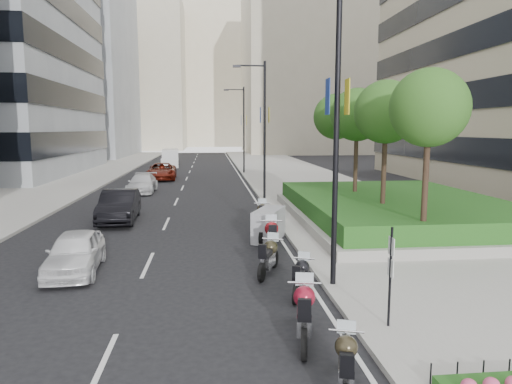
{
  "coord_description": "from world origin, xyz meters",
  "views": [
    {
      "loc": [
        0.7,
        -11.74,
        4.71
      ],
      "look_at": [
        2.68,
        7.66,
        2.0
      ],
      "focal_mm": 32.0,
      "sensor_mm": 36.0,
      "label": 1
    }
  ],
  "objects": [
    {
      "name": "motorcycle_6",
      "position": [
        3.15,
        9.33,
        0.62
      ],
      "size": [
        0.78,
        2.33,
        1.16
      ],
      "rotation": [
        0.0,
        0.0,
        1.46
      ],
      "color": "black",
      "rests_on": "ground"
    },
    {
      "name": "lamp_post_2",
      "position": [
        4.14,
        36.0,
        5.07
      ],
      "size": [
        2.34,
        0.45,
        9.0
      ],
      "color": "black",
      "rests_on": "ground"
    },
    {
      "name": "building_cream_left",
      "position": [
        -18.0,
        100.0,
        17.0
      ],
      "size": [
        26.0,
        24.0,
        34.0
      ],
      "primitive_type": "cube",
      "color": "#B7AD93",
      "rests_on": "ground"
    },
    {
      "name": "parking_sign",
      "position": [
        4.8,
        -2.0,
        1.46
      ],
      "size": [
        0.06,
        0.32,
        2.5
      ],
      "color": "black",
      "rests_on": "ground"
    },
    {
      "name": "motorcycle_0",
      "position": [
        3.08,
        -4.29,
        0.52
      ],
      "size": [
        0.78,
        1.91,
        0.98
      ],
      "rotation": [
        0.0,
        0.0,
        1.29
      ],
      "color": "black",
      "rests_on": "ground"
    },
    {
      "name": "building_grey_far",
      "position": [
        -24.0,
        70.0,
        15.0
      ],
      "size": [
        22.0,
        26.0,
        30.0
      ],
      "primitive_type": "cube",
      "color": "gray",
      "rests_on": "ground"
    },
    {
      "name": "building_cream_centre",
      "position": [
        2.0,
        120.0,
        19.0
      ],
      "size": [
        30.0,
        24.0,
        38.0
      ],
      "primitive_type": "cube",
      "color": "#B7AD93",
      "rests_on": "ground"
    },
    {
      "name": "lane_edge",
      "position": [
        3.7,
        30.0,
        0.01
      ],
      "size": [
        0.12,
        100.0,
        0.01
      ],
      "primitive_type": "cube",
      "color": "silver",
      "rests_on": "ground"
    },
    {
      "name": "delivery_van",
      "position": [
        -4.19,
        46.19,
        1.0
      ],
      "size": [
        2.26,
        5.23,
        2.15
      ],
      "rotation": [
        0.0,
        0.0,
        0.06
      ],
      "color": "silver",
      "rests_on": "ground"
    },
    {
      "name": "sidewalk_left",
      "position": [
        -12.0,
        30.0,
        0.07
      ],
      "size": [
        8.0,
        100.0,
        0.15
      ],
      "primitive_type": "cube",
      "color": "#9E9B93",
      "rests_on": "ground"
    },
    {
      "name": "tree_2",
      "position": [
        8.5,
        12.0,
        5.42
      ],
      "size": [
        2.8,
        2.8,
        6.3
      ],
      "color": "#332319",
      "rests_on": "planter"
    },
    {
      "name": "planter",
      "position": [
        10.0,
        10.0,
        0.35
      ],
      "size": [
        10.0,
        14.0,
        0.4
      ],
      "primitive_type": "cube",
      "color": "#98958E",
      "rests_on": "sidewalk_right"
    },
    {
      "name": "motorcycle_4",
      "position": [
        2.98,
        4.79,
        0.65
      ],
      "size": [
        0.82,
        2.46,
        1.22
      ],
      "rotation": [
        0.0,
        0.0,
        1.47
      ],
      "color": "black",
      "rests_on": "ground"
    },
    {
      "name": "car_b",
      "position": [
        -3.92,
        11.81,
        0.8
      ],
      "size": [
        1.93,
        4.95,
        1.6
      ],
      "primitive_type": "imported",
      "rotation": [
        0.0,
        0.0,
        0.05
      ],
      "color": "black",
      "rests_on": "ground"
    },
    {
      "name": "motorcycle_2",
      "position": [
        3.24,
        0.55,
        0.52
      ],
      "size": [
        0.9,
        1.86,
        0.98
      ],
      "rotation": [
        0.0,
        0.0,
        1.19
      ],
      "color": "black",
      "rests_on": "ground"
    },
    {
      "name": "lane_centre",
      "position": [
        -1.5,
        30.0,
        0.01
      ],
      "size": [
        0.12,
        100.0,
        0.01
      ],
      "primitive_type": "cube",
      "color": "silver",
      "rests_on": "ground"
    },
    {
      "name": "lamp_post_1",
      "position": [
        4.14,
        18.0,
        5.07
      ],
      "size": [
        2.34,
        0.45,
        9.0
      ],
      "color": "black",
      "rests_on": "ground"
    },
    {
      "name": "motorcycle_1",
      "position": [
        2.76,
        -2.19,
        0.62
      ],
      "size": [
        0.81,
        2.32,
        1.17
      ],
      "rotation": [
        0.0,
        0.0,
        1.37
      ],
      "color": "black",
      "rests_on": "ground"
    },
    {
      "name": "tree_0",
      "position": [
        8.5,
        4.0,
        5.42
      ],
      "size": [
        2.8,
        2.8,
        6.3
      ],
      "color": "#332319",
      "rests_on": "planter"
    },
    {
      "name": "motorcycle_5",
      "position": [
        3.16,
        7.04,
        0.67
      ],
      "size": [
        1.71,
        2.39,
        1.34
      ],
      "rotation": [
        0.0,
        0.0,
        1.16
      ],
      "color": "black",
      "rests_on": "ground"
    },
    {
      "name": "car_a",
      "position": [
        -3.75,
        3.39,
        0.68
      ],
      "size": [
        1.93,
        4.09,
        1.35
      ],
      "primitive_type": "imported",
      "rotation": [
        0.0,
        0.0,
        0.09
      ],
      "color": "white",
      "rests_on": "ground"
    },
    {
      "name": "tree_1",
      "position": [
        8.5,
        8.0,
        5.42
      ],
      "size": [
        2.8,
        2.8,
        6.3
      ],
      "color": "#332319",
      "rests_on": "planter"
    },
    {
      "name": "lamp_post_0",
      "position": [
        4.14,
        1.0,
        5.07
      ],
      "size": [
        2.34,
        0.45,
        9.0
      ],
      "color": "black",
      "rests_on": "ground"
    },
    {
      "name": "building_cream_right",
      "position": [
        22.0,
        80.0,
        18.0
      ],
      "size": [
        28.0,
        24.0,
        36.0
      ],
      "primitive_type": "cube",
      "color": "#B7AD93",
      "rests_on": "ground"
    },
    {
      "name": "ground",
      "position": [
        0.0,
        0.0,
        0.0
      ],
      "size": [
        160.0,
        160.0,
        0.0
      ],
      "primitive_type": "plane",
      "color": "black",
      "rests_on": "ground"
    },
    {
      "name": "car_d",
      "position": [
        -3.76,
        31.37,
        0.77
      ],
      "size": [
        2.79,
        5.66,
        1.54
      ],
      "primitive_type": "imported",
      "rotation": [
        0.0,
        0.0,
        0.04
      ],
      "color": "#5A140A",
      "rests_on": "ground"
    },
    {
      "name": "car_c",
      "position": [
        -4.29,
        22.57,
        0.68
      ],
      "size": [
        1.93,
        4.71,
        1.37
      ],
      "primitive_type": "imported",
      "rotation": [
        0.0,
        0.0,
        -0.0
      ],
      "color": "silver",
      "rests_on": "ground"
    },
    {
      "name": "sidewalk_right",
      "position": [
        9.0,
        30.0,
        0.07
      ],
      "size": [
        10.0,
        100.0,
        0.15
      ],
      "primitive_type": "cube",
      "color": "#9E9B93",
      "rests_on": "ground"
    },
    {
      "name": "motorcycle_3",
      "position": [
        2.58,
        2.57,
        0.57
      ],
      "size": [
        1.02,
        2.03,
        1.07
      ],
      "rotation": [
        0.0,
        0.0,
        1.17
      ],
      "color": "black",
      "rests_on": "ground"
    },
    {
      "name": "hedge",
      "position": [
        10.0,
        10.0,
        0.95
      ],
      "size": [
        9.4,
        13.4,
        0.8
      ],
      "primitive_type": "cube",
      "color": "#17511A",
      "rests_on": "planter"
    },
    {
      "name": "tree_3",
      "position": [
        8.5,
        16.0,
        5.42
      ],
      "size": [
        2.8,
        2.8,
        6.3
      ],
      "color": "#332319",
      "rests_on": "planter"
    }
  ]
}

